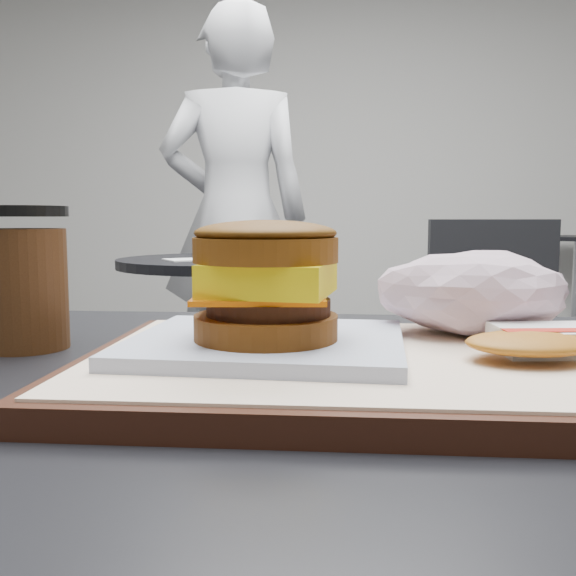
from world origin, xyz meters
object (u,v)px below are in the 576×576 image
(neighbor_chair, at_px, (450,338))
(serving_tray, at_px, (356,367))
(hash_brown, at_px, (548,341))
(patron, at_px, (235,217))
(crumpled_wrapper, at_px, (473,292))
(neighbor_table, at_px, (224,317))
(breakfast_sandwich, at_px, (267,297))
(coffee_cup, at_px, (24,282))

(neighbor_chair, bearing_deg, serving_tray, -101.85)
(hash_brown, bearing_deg, neighbor_chair, 82.78)
(hash_brown, distance_m, patron, 2.41)
(crumpled_wrapper, bearing_deg, neighbor_table, 107.67)
(serving_tray, bearing_deg, crumpled_wrapper, 42.22)
(breakfast_sandwich, distance_m, neighbor_table, 1.73)
(coffee_cup, xyz_separation_m, patron, (-0.19, 2.24, 0.06))
(breakfast_sandwich, relative_size, hash_brown, 1.59)
(hash_brown, distance_m, neighbor_table, 1.77)
(breakfast_sandwich, distance_m, patron, 2.37)
(serving_tray, distance_m, patron, 2.38)
(coffee_cup, distance_m, patron, 2.25)
(neighbor_table, bearing_deg, serving_tray, -76.29)
(neighbor_chair, bearing_deg, breakfast_sandwich, -103.99)
(neighbor_table, distance_m, neighbor_chair, 0.74)
(coffee_cup, bearing_deg, neighbor_chair, 67.44)
(serving_tray, relative_size, patron, 0.21)
(crumpled_wrapper, relative_size, patron, 0.09)
(neighbor_table, bearing_deg, patron, 95.96)
(crumpled_wrapper, distance_m, coffee_cup, 0.38)
(neighbor_table, xyz_separation_m, patron, (-0.07, 0.67, 0.34))
(coffee_cup, relative_size, neighbor_table, 0.17)
(breakfast_sandwich, bearing_deg, patron, 100.05)
(coffee_cup, distance_m, neighbor_chair, 1.63)
(crumpled_wrapper, bearing_deg, patron, 104.31)
(serving_tray, distance_m, hash_brown, 0.13)
(crumpled_wrapper, height_order, coffee_cup, coffee_cup)
(coffee_cup, bearing_deg, serving_tray, -17.24)
(serving_tray, xyz_separation_m, neighbor_chair, (0.33, 1.57, -0.27))
(hash_brown, xyz_separation_m, coffee_cup, (-0.42, 0.09, 0.03))
(serving_tray, xyz_separation_m, neighbor_table, (-0.41, 1.66, -0.23))
(serving_tray, relative_size, neighbor_table, 0.51)
(crumpled_wrapper, xyz_separation_m, coffee_cup, (-0.38, 0.00, 0.00))
(neighbor_table, bearing_deg, neighbor_chair, -7.63)
(coffee_cup, bearing_deg, patron, 94.86)
(serving_tray, height_order, coffee_cup, coffee_cup)
(serving_tray, xyz_separation_m, patron, (-0.48, 2.33, 0.11))
(hash_brown, relative_size, crumpled_wrapper, 0.82)
(coffee_cup, bearing_deg, breakfast_sandwich, -22.17)
(serving_tray, distance_m, breakfast_sandwich, 0.08)
(serving_tray, height_order, hash_brown, hash_brown)
(neighbor_chair, bearing_deg, neighbor_table, 172.37)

